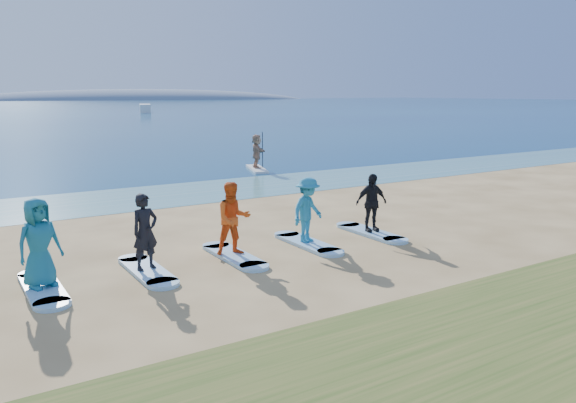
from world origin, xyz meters
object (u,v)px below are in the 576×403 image
student_2 (233,219)px  surfboard_3 (307,243)px  surfboard_0 (43,288)px  student_1 (145,232)px  student_0 (39,243)px  paddleboard (257,169)px  boat_offshore_b (145,113)px  surfboard_1 (147,271)px  paddleboarder (257,151)px  surfboard_4 (370,232)px  student_4 (371,203)px  surfboard_2 (234,256)px  student_3 (308,210)px

student_2 → surfboard_3: (2.21, 0.00, -0.95)m
surfboard_0 → student_1: bearing=-0.0°
student_0 → paddleboard: bearing=28.2°
boat_offshore_b → surfboard_1: size_ratio=2.96×
paddleboarder → student_2: student_2 is taller
surfboard_4 → student_4: (0.00, -0.00, 0.88)m
surfboard_2 → surfboard_4: bearing=0.0°
student_2 → boat_offshore_b: bearing=84.5°
paddleboard → surfboard_0: 18.64m
boat_offshore_b → surfboard_0: 106.50m
student_2 → surfboard_4: 4.52m
student_1 → student_2: size_ratio=0.96×
student_1 → surfboard_4: student_1 is taller
student_2 → student_4: size_ratio=1.08×
surfboard_0 → student_0: bearing=-90.0°
student_1 → surfboard_2: bearing=-14.3°
paddleboard → boat_offshore_b: size_ratio=0.46×
surfboard_1 → student_4: bearing=-0.0°
paddleboard → boat_offshore_b: boat_offshore_b is taller
boat_offshore_b → surfboard_2: boat_offshore_b is taller
paddleboarder → surfboard_3: bearing=171.2°
paddleboard → student_2: bearing=-102.4°
student_0 → student_3: student_0 is taller
student_0 → student_1: 2.21m
paddleboard → surfboard_4: bearing=-87.0°
boat_offshore_b → surfboard_3: boat_offshore_b is taller
paddleboarder → surfboard_1: paddleboarder is taller
student_2 → student_3: 2.21m
student_3 → surfboard_0: bearing=159.7°
surfboard_0 → student_3: student_3 is taller
student_4 → paddleboarder: bearing=83.8°
paddleboarder → surfboard_3: size_ratio=0.80×
student_0 → student_3: (6.63, 0.00, -0.06)m
student_0 → surfboard_3: bearing=-18.9°
surfboard_1 → surfboard_4: size_ratio=1.00×
surfboard_4 → paddleboarder: bearing=74.2°
student_0 → surfboard_1: student_0 is taller
boat_offshore_b → surfboard_0: boat_offshore_b is taller
student_2 → surfboard_3: 2.40m
paddleboarder → paddleboard: bearing=0.0°
paddleboarder → student_0: bearing=152.2°
surfboard_0 → student_1: size_ratio=1.27×
student_2 → surfboard_3: bearing=11.6°
student_2 → surfboard_3: student_2 is taller
paddleboarder → surfboard_0: 18.67m
student_3 → surfboard_4: size_ratio=0.79×
student_0 → student_4: (8.84, 0.00, -0.09)m
surfboard_4 → student_4: student_4 is taller
student_0 → surfboard_4: (8.84, 0.00, -0.98)m
paddleboard → student_1: bearing=-108.7°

